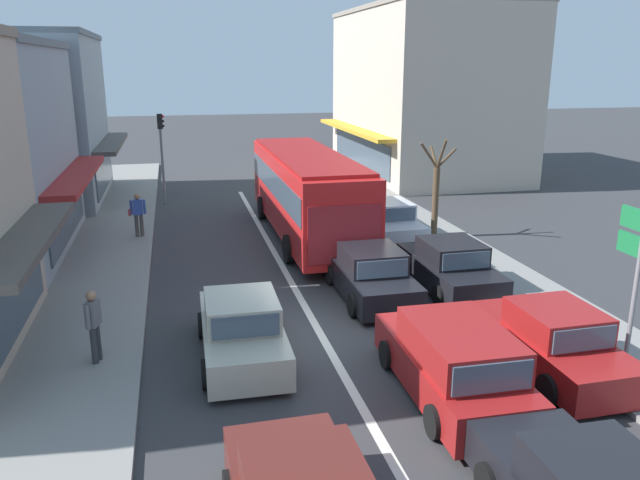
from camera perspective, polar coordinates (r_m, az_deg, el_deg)
ground_plane at (r=15.60m, az=-0.09°, el=-8.36°), size 140.00×140.00×0.00m
lane_centre_line at (r=19.24m, az=-2.80°, el=-3.59°), size 0.20×28.00×0.01m
sidewalk_left at (r=21.14m, az=-22.31°, el=-2.81°), size 5.20×44.00×0.14m
kerb_right at (r=22.88m, az=11.69°, el=-0.59°), size 2.80×44.00×0.12m
shopfront_far_end at (r=32.60m, az=-25.90°, el=9.87°), size 8.23×8.79×7.80m
building_right_far at (r=38.39m, az=9.58°, el=13.16°), size 8.92×13.32×9.55m
city_bus at (r=23.40m, az=-1.24°, el=4.69°), size 2.76×10.86×3.23m
sedan_behind_bus_mid at (r=14.16m, az=-7.14°, el=-8.17°), size 1.96×4.23×1.47m
wagon_adjacent_lane_lead at (r=12.71m, az=12.10°, el=-10.93°), size 2.01×4.53×1.58m
sedan_queue_far_back at (r=17.61m, az=4.67°, el=-3.23°), size 1.92×4.21×1.47m
parked_sedan_kerb_front at (r=14.38m, az=20.47°, el=-8.72°), size 1.93×4.21×1.47m
parked_sedan_kerb_second at (r=18.62m, az=11.77°, el=-2.46°), size 1.92×4.21×1.47m
parked_sedan_kerb_third at (r=23.58m, az=6.14°, el=1.65°), size 1.98×4.24×1.47m
traffic_light_downstreet at (r=30.12m, az=-14.30°, el=8.58°), size 0.33×0.24×4.20m
street_tree_right at (r=23.86m, az=10.54°, el=4.28°), size 1.46×1.42×3.80m
pedestrian_with_handbag_near at (r=24.21m, az=-16.33°, el=2.46°), size 0.65×0.28×1.63m
pedestrian_browsing_midblock at (r=14.31m, az=-20.00°, el=-7.04°), size 0.32×0.55×1.63m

